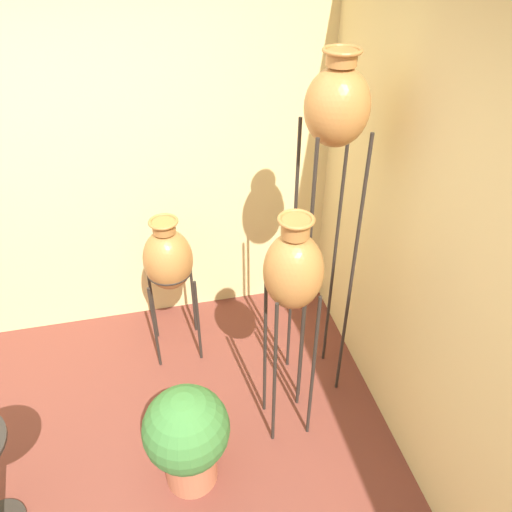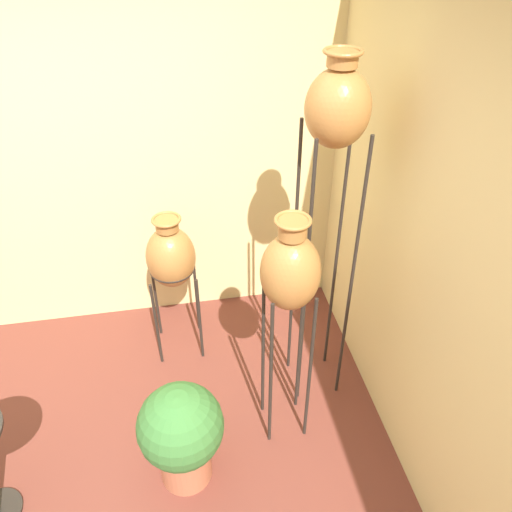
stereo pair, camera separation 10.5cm
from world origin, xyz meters
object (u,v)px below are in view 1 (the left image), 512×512
vase_stand_tall (336,119)px  vase_stand_medium (293,273)px  vase_stand_short (168,260)px  potted_plant (187,436)px

vase_stand_tall → vase_stand_medium: bearing=-131.6°
vase_stand_short → potted_plant: bearing=-91.6°
vase_stand_tall → vase_stand_short: 1.44m
vase_stand_medium → potted_plant: bearing=-158.6°
vase_stand_medium → potted_plant: vase_stand_medium is taller
vase_stand_medium → vase_stand_short: 1.06m
vase_stand_tall → vase_stand_medium: (-0.27, -0.31, -0.66)m
vase_stand_tall → potted_plant: size_ratio=3.22×
vase_stand_medium → vase_stand_short: (-0.59, 0.79, -0.38)m
vase_stand_medium → potted_plant: 1.04m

